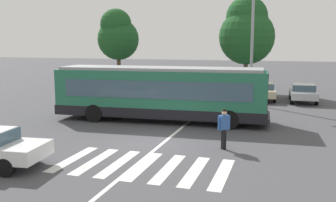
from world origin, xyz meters
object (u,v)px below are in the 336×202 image
parked_car_teal (230,89)px  background_tree_left (118,35)px  pedestrian_crossing_street (224,127)px  twin_arm_street_lamp (253,30)px  parked_car_silver (303,92)px  background_tree_right (247,31)px  parked_car_red (197,88)px  parked_car_champagne (263,90)px  parked_car_charcoal (134,86)px  parked_car_blue (166,87)px  city_transit_bus (160,93)px

parked_car_teal → background_tree_left: 12.07m
pedestrian_crossing_street → twin_arm_street_lamp: (0.03, 12.16, 4.34)m
parked_car_silver → background_tree_left: (-16.33, 2.64, 4.34)m
parked_car_silver → background_tree_right: (-4.73, 4.18, 4.64)m
parked_car_silver → pedestrian_crossing_street: bearing=-104.2°
background_tree_left → parked_car_silver: bearing=-9.2°
parked_car_red → parked_car_champagne: bearing=6.2°
twin_arm_street_lamp → parked_car_champagne: bearing=75.1°
background_tree_left → background_tree_right: bearing=7.5°
parked_car_champagne → parked_car_silver: same height
parked_car_teal → parked_car_champagne: 2.48m
parked_car_charcoal → twin_arm_street_lamp: (10.03, -2.42, 4.54)m
parked_car_blue → background_tree_left: background_tree_left is taller
parked_car_red → city_transit_bus: bearing=-89.6°
pedestrian_crossing_street → parked_car_champagne: size_ratio=0.37×
parked_car_charcoal → parked_car_silver: (13.70, 0.05, 0.00)m
background_tree_left → city_transit_bus: bearing=-56.5°
pedestrian_crossing_street → parked_car_champagne: 14.83m
twin_arm_street_lamp → background_tree_left: size_ratio=1.13×
parked_car_teal → pedestrian_crossing_street: bearing=-83.2°
parked_car_charcoal → parked_car_teal: (8.28, -0.10, 0.00)m
parked_car_teal → background_tree_right: size_ratio=0.54×
background_tree_left → twin_arm_street_lamp: bearing=-22.0°
parked_car_silver → parked_car_charcoal: bearing=-179.8°
pedestrian_crossing_street → parked_car_blue: size_ratio=0.38×
background_tree_right → parked_car_teal: bearing=-99.1°
pedestrian_crossing_street → parked_car_red: (-4.41, 14.26, -0.20)m
twin_arm_street_lamp → background_tree_right: (-1.05, 6.65, 0.10)m
parked_car_red → background_tree_right: (3.39, 4.55, 4.64)m
pedestrian_crossing_street → background_tree_right: (-1.02, 18.81, 4.44)m
twin_arm_street_lamp → background_tree_left: (-12.66, 5.12, -0.20)m
pedestrian_crossing_street → parked_car_teal: size_ratio=0.38×
parked_car_charcoal → parked_car_red: 5.60m
parked_car_champagne → background_tree_right: background_tree_right is taller
twin_arm_street_lamp → background_tree_left: twin_arm_street_lamp is taller
parked_car_charcoal → parked_car_teal: same height
parked_car_blue → parked_car_champagne: bearing=0.5°
pedestrian_crossing_street → parked_car_red: size_ratio=0.37×
pedestrian_crossing_street → twin_arm_street_lamp: twin_arm_street_lamp is taller
pedestrian_crossing_street → parked_car_red: pedestrian_crossing_street is taller
parked_car_champagne → pedestrian_crossing_street: bearing=-92.8°
parked_car_charcoal → twin_arm_street_lamp: size_ratio=0.54×
pedestrian_crossing_street → background_tree_left: bearing=126.2°
parked_car_red → parked_car_teal: same height
background_tree_left → parked_car_blue: bearing=-24.8°
pedestrian_crossing_street → parked_car_silver: pedestrian_crossing_street is taller
parked_car_blue → background_tree_right: size_ratio=0.53×
parked_car_red → parked_car_teal: bearing=4.8°
parked_car_red → background_tree_right: 7.33m
parked_car_silver → twin_arm_street_lamp: size_ratio=0.54×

